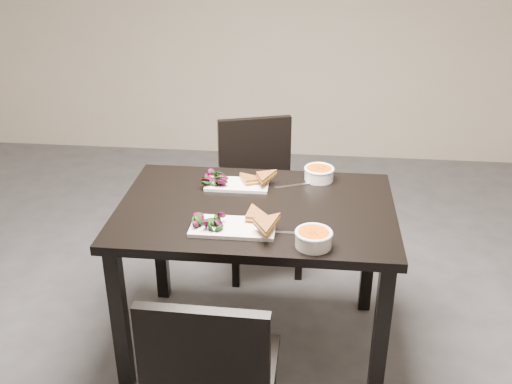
% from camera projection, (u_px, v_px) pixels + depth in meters
% --- Properties ---
extents(ground, '(5.00, 5.00, 0.00)m').
position_uv_depth(ground, '(182.00, 346.00, 2.88)').
color(ground, '#47474C').
rests_on(ground, ground).
extents(table, '(1.20, 0.80, 0.75)m').
position_uv_depth(table, '(256.00, 226.00, 2.62)').
color(table, black).
rests_on(table, ground).
extents(chair_near, '(0.43, 0.43, 0.85)m').
position_uv_depth(chair_near, '(212.00, 377.00, 2.02)').
color(chair_near, black).
rests_on(chair_near, ground).
extents(chair_far, '(0.53, 0.53, 0.85)m').
position_uv_depth(chair_far, '(259.00, 186.00, 3.38)').
color(chair_far, black).
rests_on(chair_far, ground).
extents(plate_near, '(0.34, 0.17, 0.02)m').
position_uv_depth(plate_near, '(233.00, 228.00, 2.39)').
color(plate_near, white).
rests_on(plate_near, table).
extents(sandwich_near, '(0.19, 0.15, 0.06)m').
position_uv_depth(sandwich_near, '(249.00, 219.00, 2.38)').
color(sandwich_near, '#A95F23').
rests_on(sandwich_near, plate_near).
extents(salad_near, '(0.11, 0.10, 0.05)m').
position_uv_depth(salad_near, '(208.00, 219.00, 2.39)').
color(salad_near, black).
rests_on(salad_near, plate_near).
extents(soup_bowl_near, '(0.15, 0.15, 0.07)m').
position_uv_depth(soup_bowl_near, '(314.00, 238.00, 2.26)').
color(soup_bowl_near, white).
rests_on(soup_bowl_near, table).
extents(cutlery_near, '(0.18, 0.02, 0.00)m').
position_uv_depth(cutlery_near, '(289.00, 233.00, 2.37)').
color(cutlery_near, silver).
rests_on(cutlery_near, table).
extents(plate_far, '(0.29, 0.15, 0.01)m').
position_uv_depth(plate_far, '(237.00, 185.00, 2.75)').
color(plate_far, white).
rests_on(plate_far, table).
extents(sandwich_far, '(0.18, 0.16, 0.05)m').
position_uv_depth(sandwich_far, '(251.00, 181.00, 2.72)').
color(sandwich_far, '#A95F23').
rests_on(sandwich_far, plate_far).
extents(salad_far, '(0.09, 0.08, 0.04)m').
position_uv_depth(salad_far, '(216.00, 178.00, 2.75)').
color(salad_far, black).
rests_on(salad_far, plate_far).
extents(soup_bowl_far, '(0.14, 0.14, 0.06)m').
position_uv_depth(soup_bowl_far, '(319.00, 173.00, 2.80)').
color(soup_bowl_far, white).
rests_on(soup_bowl_far, table).
extents(cutlery_far, '(0.17, 0.09, 0.00)m').
position_uv_depth(cutlery_far, '(293.00, 186.00, 2.76)').
color(cutlery_far, silver).
rests_on(cutlery_far, table).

